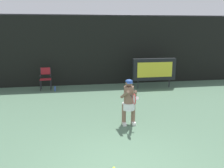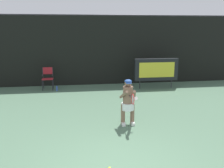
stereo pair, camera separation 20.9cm
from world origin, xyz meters
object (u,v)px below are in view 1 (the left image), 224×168
Objects in this scene: umpire_chair at (46,77)px; tennis_racket at (134,99)px; scoreboard at (154,69)px; tennis_ball_loose at (114,168)px; tennis_player at (129,100)px; water_bottle at (55,89)px.

tennis_racket is (2.98, -5.64, 0.37)m from umpire_chair.
tennis_ball_loose is at bearing -115.18° from scoreboard.
tennis_player is at bearing -117.69° from scoreboard.
tennis_racket is at bearing -87.37° from tennis_player.
tennis_ball_loose is at bearing -77.46° from water_bottle.
scoreboard is 5.40m from umpire_chair.
scoreboard reaches higher than tennis_player.
water_bottle is at bearing 178.31° from scoreboard.
scoreboard is at bearing 62.31° from tennis_player.
tennis_player is 21.34× the size of tennis_ball_loose.
tennis_player is 2.75m from tennis_ball_loose.
tennis_racket is (0.02, -0.53, 0.20)m from tennis_player.
tennis_player is (2.96, -5.11, 0.17)m from umpire_chair.
umpire_chair is at bearing 102.84° from tennis_racket.
umpire_chair is 6.39m from tennis_racket.
water_bottle is 7.38m from tennis_ball_loose.
umpire_chair is (-5.36, 0.54, -0.33)m from scoreboard.
umpire_chair is at bearing 105.08° from tennis_ball_loose.
tennis_racket is at bearing -114.98° from scoreboard.
tennis_ball_loose is (-0.91, -2.48, -0.75)m from tennis_player.
scoreboard is at bearing -1.69° from water_bottle.
scoreboard is 7.85m from tennis_ball_loose.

